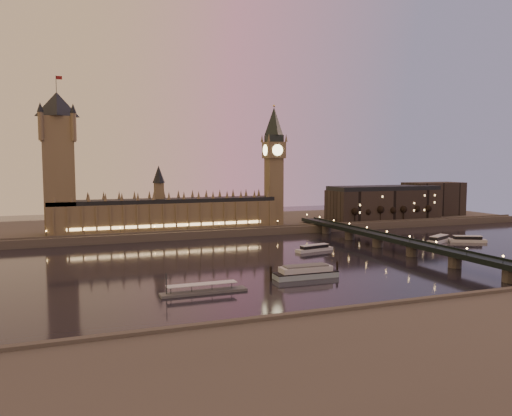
{
  "coord_description": "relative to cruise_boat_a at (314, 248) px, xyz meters",
  "views": [
    {
      "loc": [
        -114.52,
        -280.13,
        59.28
      ],
      "look_at": [
        4.81,
        35.0,
        29.35
      ],
      "focal_mm": 35.0,
      "sensor_mm": 36.0,
      "label": 1
    }
  ],
  "objects": [
    {
      "name": "cruise_boat_c",
      "position": [
        105.2,
        -0.01,
        0.41
      ],
      "size": [
        27.72,
        18.82,
        5.46
      ],
      "rotation": [
        0.0,
        0.0,
        0.46
      ],
      "color": "silver",
      "rests_on": "ground"
    },
    {
      "name": "bare_tree_3",
      "position": [
        127.46,
        89.75,
        13.88
      ],
      "size": [
        6.5,
        6.5,
        13.21
      ],
      "color": "black",
      "rests_on": "ground"
    },
    {
      "name": "bare_tree_0",
      "position": [
        86.62,
        89.75,
        13.88
      ],
      "size": [
        6.5,
        6.5,
        13.21
      ],
      "color": "black",
      "rests_on": "ground"
    },
    {
      "name": "bare_tree_2",
      "position": [
        113.84,
        89.75,
        13.88
      ],
      "size": [
        6.5,
        6.5,
        13.21
      ],
      "color": "black",
      "rests_on": "ground"
    },
    {
      "name": "palace_of_westminster",
      "position": [
        -81.52,
        101.74,
        19.71
      ],
      "size": [
        180.0,
        26.62,
        52.0
      ],
      "color": "brown",
      "rests_on": "ground"
    },
    {
      "name": "far_embankment",
      "position": [
        -11.4,
        145.75,
        1.0
      ],
      "size": [
        560.0,
        130.0,
        6.0
      ],
      "primitive_type": "cube",
      "color": "#423D35",
      "rests_on": "ground"
    },
    {
      "name": "cruise_boat_b",
      "position": [
        126.81,
        -6.16,
        0.2
      ],
      "size": [
        27.12,
        18.17,
        4.98
      ],
      "rotation": [
        0.0,
        0.0,
        -0.47
      ],
      "color": "silver",
      "rests_on": "ground"
    },
    {
      "name": "bare_tree_5",
      "position": [
        154.68,
        89.75,
        13.88
      ],
      "size": [
        6.5,
        6.5,
        13.21
      ],
      "color": "black",
      "rests_on": "ground"
    },
    {
      "name": "bare_tree_4",
      "position": [
        141.07,
        89.75,
        13.88
      ],
      "size": [
        6.5,
        6.5,
        13.21
      ],
      "color": "black",
      "rests_on": "ground"
    },
    {
      "name": "ground",
      "position": [
        -41.4,
        -19.25,
        -2.0
      ],
      "size": [
        700.0,
        700.0,
        0.0
      ],
      "primitive_type": "plane",
      "color": "black",
      "rests_on": "ground"
    },
    {
      "name": "pontoon_pier",
      "position": [
        -98.92,
        -80.75,
        -0.84
      ],
      "size": [
        40.25,
        6.71,
        10.73
      ],
      "color": "#595B5E",
      "rests_on": "ground"
    },
    {
      "name": "victoria_tower",
      "position": [
        -161.4,
        101.75,
        63.79
      ],
      "size": [
        31.68,
        31.68,
        118.0
      ],
      "color": "brown",
      "rests_on": "ground"
    },
    {
      "name": "moored_barge",
      "position": [
        -41.19,
        -69.54,
        1.06
      ],
      "size": [
        39.47,
        10.0,
        7.23
      ],
      "rotation": [
        0.0,
        0.0,
        -0.01
      ],
      "color": "#94B1BD",
      "rests_on": "ground"
    },
    {
      "name": "westminster_bridge",
      "position": [
        50.21,
        -19.25,
        3.52
      ],
      "size": [
        13.2,
        260.0,
        15.3
      ],
      "color": "black",
      "rests_on": "ground"
    },
    {
      "name": "bare_tree_6",
      "position": [
        168.29,
        89.75,
        13.88
      ],
      "size": [
        6.5,
        6.5,
        13.21
      ],
      "color": "black",
      "rests_on": "ground"
    },
    {
      "name": "big_ben",
      "position": [
        12.59,
        101.74,
        61.96
      ],
      "size": [
        17.68,
        17.68,
        104.0
      ],
      "color": "brown",
      "rests_on": "ground"
    },
    {
      "name": "city_block",
      "position": [
        153.54,
        111.68,
        20.24
      ],
      "size": [
        155.0,
        45.0,
        34.0
      ],
      "color": "black",
      "rests_on": "ground"
    },
    {
      "name": "bare_tree_1",
      "position": [
        100.23,
        89.75,
        13.88
      ],
      "size": [
        6.5,
        6.5,
        13.21
      ],
      "color": "black",
      "rests_on": "ground"
    },
    {
      "name": "cruise_boat_a",
      "position": [
        0.0,
        0.0,
        0.0
      ],
      "size": [
        28.99,
        11.84,
        4.53
      ],
      "rotation": [
        0.0,
        0.0,
        0.21
      ],
      "color": "silver",
      "rests_on": "ground"
    }
  ]
}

